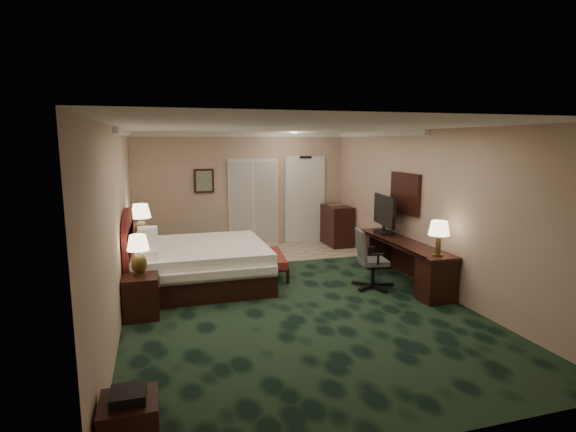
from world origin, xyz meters
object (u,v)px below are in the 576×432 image
object	(u,v)px
bed	(201,265)
desk	(402,262)
nightstand_far	(145,256)
side_table	(130,428)
desk_chair	(373,259)
lamp_near	(139,255)
nightstand_near	(141,296)
lamp_far	(141,222)
minibar	(337,226)
bed_bench	(271,265)
tv	(384,214)

from	to	relation	value
bed	desk	xyz separation A→B (m)	(3.48, -0.84, 0.01)
nightstand_far	side_table	bearing A→B (deg)	-90.17
desk	bed	bearing A→B (deg)	166.36
nightstand_far	desk_chair	size ratio (longest dim) A/B	0.61
lamp_near	desk_chair	world-z (taller)	lamp_near
desk	nightstand_near	bearing A→B (deg)	-174.88
desk	desk_chair	world-z (taller)	desk_chair
lamp_far	side_table	size ratio (longest dim) A/B	1.45
nightstand_far	side_table	world-z (taller)	nightstand_far
nightstand_far	minibar	xyz separation A→B (m)	(4.42, 1.06, 0.17)
lamp_far	bed_bench	world-z (taller)	lamp_far
lamp_far	desk_chair	xyz separation A→B (m)	(3.81, -2.10, -0.47)
bed_bench	tv	distance (m)	2.37
tv	lamp_far	bearing A→B (deg)	172.00
bed_bench	tv	size ratio (longest dim) A/B	1.31
lamp_far	bed_bench	xyz separation A→B (m)	(2.30, -0.95, -0.77)
bed_bench	desk_chair	bearing A→B (deg)	-30.56
lamp_near	desk	bearing A→B (deg)	4.57
desk_chair	side_table	bearing A→B (deg)	-130.91
bed_bench	side_table	bearing A→B (deg)	-110.67
nightstand_near	desk_chair	size ratio (longest dim) A/B	0.59
nightstand_far	tv	world-z (taller)	tv
bed	lamp_near	world-z (taller)	lamp_near
desk_chair	desk	bearing A→B (deg)	23.14
side_table	minibar	distance (m)	7.83
nightstand_near	lamp_near	size ratio (longest dim) A/B	1.04
nightstand_near	tv	world-z (taller)	tv
nightstand_far	side_table	xyz separation A→B (m)	(-0.02, -5.39, -0.07)
lamp_near	bed_bench	xyz separation A→B (m)	(2.28, 1.33, -0.69)
side_table	desk	world-z (taller)	desk
side_table	lamp_near	bearing A→B (deg)	89.96
lamp_near	desk	distance (m)	4.49
nightstand_near	bed_bench	distance (m)	2.66
side_table	desk	size ratio (longest dim) A/B	0.19
bed	lamp_near	size ratio (longest dim) A/B	3.87
bed	side_table	bearing A→B (deg)	-102.81
nightstand_near	minibar	bearing A→B (deg)	37.54
side_table	lamp_far	bearing A→B (deg)	90.19
side_table	desk	distance (m)	5.62
lamp_far	bed_bench	size ratio (longest dim) A/B	0.56
nightstand_far	tv	xyz separation A→B (m)	(4.45, -1.21, 0.80)
nightstand_far	lamp_far	bearing A→B (deg)	-152.87
lamp_far	desk	bearing A→B (deg)	-23.37
nightstand_far	tv	size ratio (longest dim) A/B	0.65
bed_bench	side_table	world-z (taller)	side_table
bed	side_table	size ratio (longest dim) A/B	4.65
nightstand_far	nightstand_near	bearing A→B (deg)	-90.19
bed	tv	xyz separation A→B (m)	(3.49, -0.11, 0.75)
lamp_far	desk_chair	distance (m)	4.38
desk	tv	size ratio (longest dim) A/B	2.67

